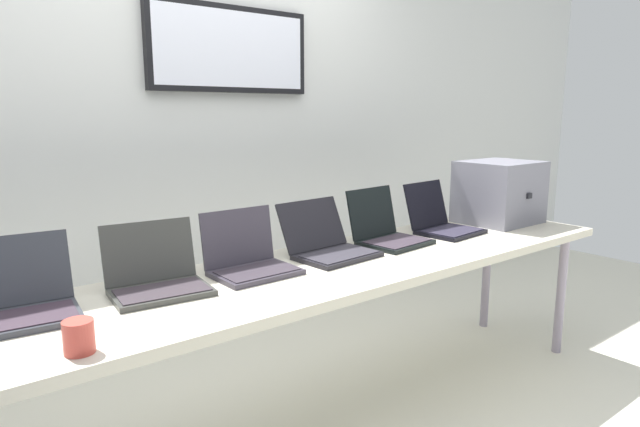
{
  "coord_description": "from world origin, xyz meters",
  "views": [
    {
      "loc": [
        -1.32,
        -1.72,
        1.38
      ],
      "look_at": [
        0.16,
        0.15,
        0.93
      ],
      "focal_mm": 30.4,
      "sensor_mm": 36.0,
      "label": 1
    }
  ],
  "objects_px": {
    "workbench": "(313,279)",
    "laptop_station_5": "(386,231)",
    "laptop_station_3": "(249,259)",
    "laptop_station_4": "(328,243)",
    "coffee_mug": "(79,337)",
    "laptop_station_2": "(157,276)",
    "equipment_box": "(499,192)",
    "laptop_station_6": "(441,221)",
    "laptop_station_1": "(24,299)"
  },
  "relations": [
    {
      "from": "laptop_station_3",
      "to": "laptop_station_5",
      "type": "distance_m",
      "value": 0.8
    },
    {
      "from": "laptop_station_5",
      "to": "laptop_station_6",
      "type": "xyz_separation_m",
      "value": [
        0.41,
        -0.01,
        -0.0
      ]
    },
    {
      "from": "laptop_station_3",
      "to": "laptop_station_2",
      "type": "bearing_deg",
      "value": 179.29
    },
    {
      "from": "workbench",
      "to": "equipment_box",
      "type": "relative_size",
      "value": 7.96
    },
    {
      "from": "workbench",
      "to": "coffee_mug",
      "type": "height_order",
      "value": "coffee_mug"
    },
    {
      "from": "equipment_box",
      "to": "coffee_mug",
      "type": "relative_size",
      "value": 4.69
    },
    {
      "from": "equipment_box",
      "to": "laptop_station_4",
      "type": "distance_m",
      "value": 1.27
    },
    {
      "from": "laptop_station_2",
      "to": "coffee_mug",
      "type": "distance_m",
      "value": 0.51
    },
    {
      "from": "laptop_station_3",
      "to": "laptop_station_6",
      "type": "bearing_deg",
      "value": 0.28
    },
    {
      "from": "laptop_station_2",
      "to": "laptop_station_6",
      "type": "height_order",
      "value": "laptop_station_6"
    },
    {
      "from": "laptop_station_2",
      "to": "laptop_station_4",
      "type": "height_order",
      "value": "laptop_station_2"
    },
    {
      "from": "workbench",
      "to": "laptop_station_5",
      "type": "bearing_deg",
      "value": 12.81
    },
    {
      "from": "workbench",
      "to": "laptop_station_1",
      "type": "distance_m",
      "value": 1.06
    },
    {
      "from": "workbench",
      "to": "laptop_station_6",
      "type": "distance_m",
      "value": 0.98
    },
    {
      "from": "laptop_station_4",
      "to": "laptop_station_6",
      "type": "height_order",
      "value": "laptop_station_6"
    },
    {
      "from": "workbench",
      "to": "laptop_station_4",
      "type": "xyz_separation_m",
      "value": [
        0.18,
        0.12,
        0.1
      ]
    },
    {
      "from": "laptop_station_3",
      "to": "laptop_station_6",
      "type": "distance_m",
      "value": 1.2
    },
    {
      "from": "laptop_station_2",
      "to": "coffee_mug",
      "type": "relative_size",
      "value": 3.96
    },
    {
      "from": "workbench",
      "to": "laptop_station_1",
      "type": "bearing_deg",
      "value": 172.62
    },
    {
      "from": "laptop_station_1",
      "to": "laptop_station_6",
      "type": "xyz_separation_m",
      "value": [
        2.01,
        -0.02,
        0.0
      ]
    },
    {
      "from": "laptop_station_2",
      "to": "laptop_station_4",
      "type": "relative_size",
      "value": 0.96
    },
    {
      "from": "laptop_station_1",
      "to": "laptop_station_3",
      "type": "xyz_separation_m",
      "value": [
        0.81,
        -0.03,
        0.0
      ]
    },
    {
      "from": "equipment_box",
      "to": "laptop_station_1",
      "type": "xyz_separation_m",
      "value": [
        -2.49,
        0.05,
        -0.12
      ]
    },
    {
      "from": "equipment_box",
      "to": "laptop_station_4",
      "type": "height_order",
      "value": "equipment_box"
    },
    {
      "from": "laptop_station_1",
      "to": "laptop_station_3",
      "type": "distance_m",
      "value": 0.81
    },
    {
      "from": "laptop_station_4",
      "to": "laptop_station_1",
      "type": "bearing_deg",
      "value": 179.23
    },
    {
      "from": "laptop_station_4",
      "to": "coffee_mug",
      "type": "distance_m",
      "value": 1.22
    },
    {
      "from": "laptop_station_1",
      "to": "laptop_station_6",
      "type": "height_order",
      "value": "laptop_station_6"
    },
    {
      "from": "workbench",
      "to": "laptop_station_6",
      "type": "height_order",
      "value": "laptop_station_6"
    },
    {
      "from": "laptop_station_6",
      "to": "laptop_station_2",
      "type": "bearing_deg",
      "value": -179.96
    },
    {
      "from": "laptop_station_4",
      "to": "workbench",
      "type": "bearing_deg",
      "value": -146.18
    },
    {
      "from": "laptop_station_5",
      "to": "laptop_station_2",
      "type": "bearing_deg",
      "value": -179.42
    },
    {
      "from": "laptop_station_2",
      "to": "laptop_station_5",
      "type": "bearing_deg",
      "value": 0.58
    },
    {
      "from": "laptop_station_3",
      "to": "laptop_station_6",
      "type": "height_order",
      "value": "laptop_station_6"
    },
    {
      "from": "laptop_station_4",
      "to": "coffee_mug",
      "type": "xyz_separation_m",
      "value": [
        -1.16,
        -0.37,
        -0.01
      ]
    },
    {
      "from": "workbench",
      "to": "coffee_mug",
      "type": "bearing_deg",
      "value": -165.74
    },
    {
      "from": "laptop_station_3",
      "to": "laptop_station_4",
      "type": "bearing_deg",
      "value": 1.24
    },
    {
      "from": "workbench",
      "to": "coffee_mug",
      "type": "xyz_separation_m",
      "value": [
        -0.98,
        -0.25,
        0.09
      ]
    },
    {
      "from": "equipment_box",
      "to": "laptop_station_5",
      "type": "bearing_deg",
      "value": 177.34
    },
    {
      "from": "laptop_station_2",
      "to": "coffee_mug",
      "type": "xyz_separation_m",
      "value": [
        -0.36,
        -0.36,
        -0.01
      ]
    },
    {
      "from": "laptop_station_5",
      "to": "coffee_mug",
      "type": "height_order",
      "value": "laptop_station_5"
    },
    {
      "from": "laptop_station_2",
      "to": "laptop_station_3",
      "type": "height_order",
      "value": "laptop_station_3"
    },
    {
      "from": "laptop_station_2",
      "to": "laptop_station_6",
      "type": "relative_size",
      "value": 1.01
    },
    {
      "from": "laptop_station_3",
      "to": "laptop_station_5",
      "type": "relative_size",
      "value": 0.94
    },
    {
      "from": "workbench",
      "to": "laptop_station_5",
      "type": "distance_m",
      "value": 0.58
    },
    {
      "from": "workbench",
      "to": "laptop_station_4",
      "type": "height_order",
      "value": "laptop_station_4"
    },
    {
      "from": "laptop_station_6",
      "to": "coffee_mug",
      "type": "bearing_deg",
      "value": -169.35
    },
    {
      "from": "laptop_station_3",
      "to": "equipment_box",
      "type": "bearing_deg",
      "value": -0.83
    },
    {
      "from": "laptop_station_6",
      "to": "laptop_station_5",
      "type": "bearing_deg",
      "value": 178.47
    },
    {
      "from": "laptop_station_5",
      "to": "laptop_station_4",
      "type": "bearing_deg",
      "value": -178.84
    }
  ]
}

